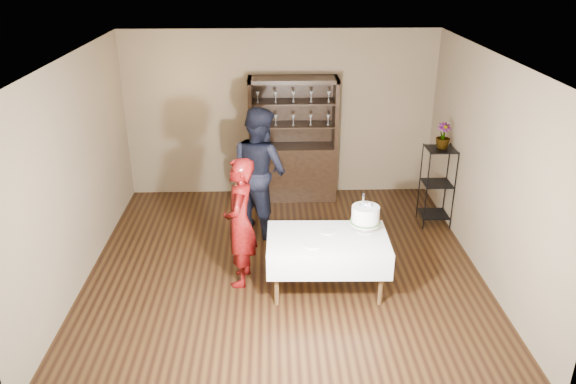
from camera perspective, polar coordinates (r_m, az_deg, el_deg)
The scene contains 14 objects.
floor at distance 7.40m, azimuth -0.38°, elevation -7.57°, with size 5.00×5.00×0.00m, color black.
ceiling at distance 6.44m, azimuth -0.44°, elevation 13.47°, with size 5.00×5.00×0.00m, color silver.
back_wall at distance 9.18m, azimuth -0.80°, elevation 7.90°, with size 5.00×0.02×2.70m, color brown.
wall_left at distance 7.20m, azimuth -20.74°, elevation 1.83°, with size 0.02×5.00×2.70m, color brown.
wall_right at distance 7.30m, azimuth 19.63°, elevation 2.30°, with size 0.02×5.00×2.70m, color brown.
china_hutch at distance 9.16m, azimuth 0.50°, elevation 3.36°, with size 1.40×0.48×2.00m.
plant_etagere at distance 8.53m, azimuth 14.89°, elevation 0.87°, with size 0.42×0.42×1.20m.
cake_table at distance 6.70m, azimuth 4.02°, elevation -5.87°, with size 1.45×0.91×0.71m.
woman at distance 6.74m, azimuth -4.92°, elevation -3.10°, with size 0.59×0.39×1.63m, color #3B0506.
man at distance 7.98m, azimuth -2.91°, elevation 2.20°, with size 0.90×0.70×1.85m, color black.
cake at distance 6.72m, azimuth 7.87°, elevation -2.41°, with size 0.41×0.41×0.51m.
plate_near at distance 6.42m, azimuth 2.43°, elevation -5.44°, with size 0.18×0.18×0.01m, color silver.
plate_far at distance 6.74m, azimuth 4.03°, elevation -4.01°, with size 0.17×0.17×0.01m, color silver.
potted_plant at distance 8.32m, azimuth 15.50°, elevation 5.52°, with size 0.21×0.21×0.37m, color #426D33.
Camera 1 is at (-0.15, -6.33, 3.83)m, focal length 35.00 mm.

